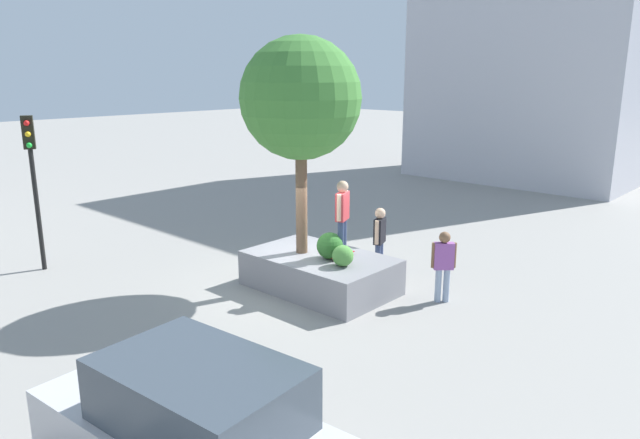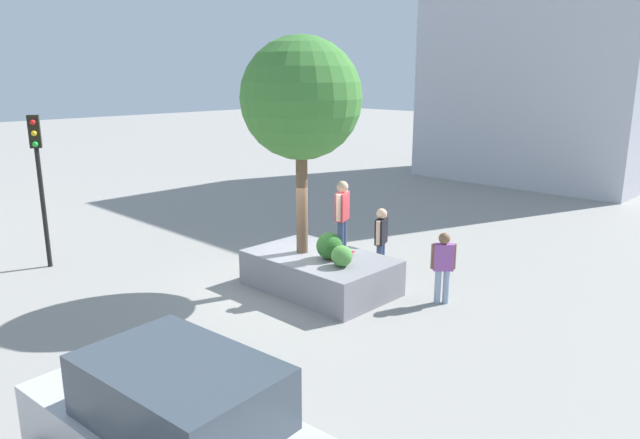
{
  "view_description": "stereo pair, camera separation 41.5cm",
  "coord_description": "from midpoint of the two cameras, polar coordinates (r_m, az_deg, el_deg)",
  "views": [
    {
      "loc": [
        -9.55,
        9.84,
        5.15
      ],
      "look_at": [
        -0.49,
        -0.13,
        1.77
      ],
      "focal_mm": 32.65,
      "sensor_mm": 36.0,
      "label": 1
    },
    {
      "loc": [
        -9.85,
        9.55,
        5.15
      ],
      "look_at": [
        -0.49,
        -0.13,
        1.77
      ],
      "focal_mm": 32.65,
      "sensor_mm": 36.0,
      "label": 2
    }
  ],
  "objects": [
    {
      "name": "plaza_tree",
      "position": [
        13.76,
        -0.99,
        11.71
      ],
      "size": [
        2.86,
        2.86,
        5.16
      ],
      "color": "brown",
      "rests_on": "planter_ledge"
    },
    {
      "name": "ground_plane",
      "position": [
        14.65,
        -0.92,
        -6.48
      ],
      "size": [
        120.0,
        120.0,
        0.0
      ],
      "primitive_type": "plane",
      "color": "gray"
    },
    {
      "name": "sedan_parked",
      "position": [
        7.54,
        -12.42,
        -19.66
      ],
      "size": [
        4.36,
        2.27,
        1.97
      ],
      "color": "#B7B7BC",
      "rests_on": "ground"
    },
    {
      "name": "passerby_with_bag",
      "position": [
        15.22,
        6.79,
        -1.69
      ],
      "size": [
        0.35,
        0.58,
        1.79
      ],
      "color": "navy",
      "rests_on": "ground"
    },
    {
      "name": "hedge_clump",
      "position": [
        13.29,
        3.05,
        -3.59
      ],
      "size": [
        0.49,
        0.49,
        0.49
      ],
      "primitive_type": "sphere",
      "color": "#4C8C3D",
      "rests_on": "planter_ledge"
    },
    {
      "name": "planter_ledge",
      "position": [
        14.27,
        0.84,
        -5.2
      ],
      "size": [
        3.53,
        2.2,
        0.87
      ],
      "primitive_type": "cube",
      "color": "gray",
      "rests_on": "ground"
    },
    {
      "name": "skateboard",
      "position": [
        13.99,
        3.0,
        -3.5
      ],
      "size": [
        0.28,
        0.82,
        0.07
      ],
      "color": "#A51E1E",
      "rests_on": "planter_ledge"
    },
    {
      "name": "pedestrian_crossing",
      "position": [
        13.59,
        12.84,
        -4.18
      ],
      "size": [
        0.46,
        0.45,
        1.68
      ],
      "color": "#8C9EB7",
      "rests_on": "ground"
    },
    {
      "name": "boxwood_shrub",
      "position": [
        13.8,
        1.81,
        -2.6
      ],
      "size": [
        0.64,
        0.64,
        0.64
      ],
      "primitive_type": "sphere",
      "color": "#2D6628",
      "rests_on": "planter_ledge"
    },
    {
      "name": "traffic_light_corner",
      "position": [
        16.98,
        -25.26,
        4.9
      ],
      "size": [
        0.37,
        0.36,
        4.12
      ],
      "color": "black",
      "rests_on": "ground"
    },
    {
      "name": "skateboarder",
      "position": [
        13.71,
        3.06,
        0.68
      ],
      "size": [
        0.37,
        0.57,
        1.79
      ],
      "color": "navy",
      "rests_on": "skateboard"
    },
    {
      "name": "plaza_lowrise_south",
      "position": [
        31.48,
        22.07,
        17.72
      ],
      "size": [
        10.36,
        7.25,
        15.35
      ],
      "primitive_type": "cube",
      "color": "#B2B2BC",
      "rests_on": "ground"
    }
  ]
}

